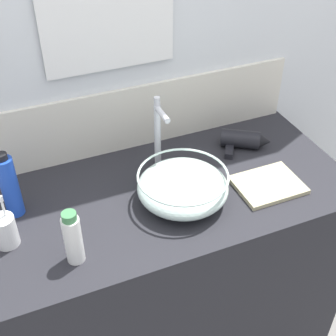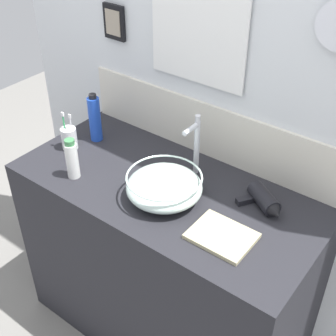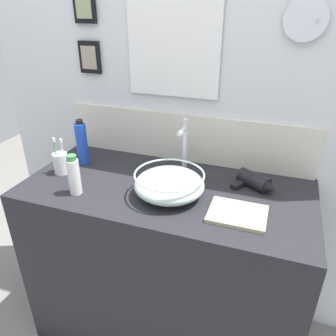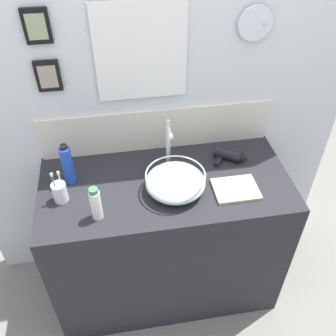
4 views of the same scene
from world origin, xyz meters
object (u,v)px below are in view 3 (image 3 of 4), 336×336
glass_bowl_sink (169,184)px  lotion_bottle (82,143)px  faucet (184,144)px  hair_drier (255,182)px  toothbrush_cup (61,163)px  soap_dispenser (74,175)px  hand_towel (237,214)px

glass_bowl_sink → lotion_bottle: bearing=163.7°
faucet → hair_drier: (0.34, -0.02, -0.12)m
toothbrush_cup → lotion_bottle: (0.04, 0.13, 0.06)m
faucet → lotion_bottle: faucet is taller
glass_bowl_sink → soap_dispenser: (-0.39, -0.12, 0.03)m
faucet → hand_towel: faucet is taller
glass_bowl_sink → toothbrush_cup: size_ratio=1.65×
glass_bowl_sink → lotion_bottle: size_ratio=1.28×
toothbrush_cup → soap_dispenser: (0.17, -0.14, 0.03)m
glass_bowl_sink → faucet: faucet is taller
faucet → soap_dispenser: faucet is taller
lotion_bottle → hand_towel: (0.82, -0.21, -0.10)m
glass_bowl_sink → toothbrush_cup: bearing=177.6°
glass_bowl_sink → hand_towel: bearing=-10.0°
hair_drier → hand_towel: bearing=-99.4°
hair_drier → toothbrush_cup: size_ratio=1.14×
hair_drier → hand_towel: size_ratio=0.93×
toothbrush_cup → hand_towel: (0.87, -0.08, -0.05)m
glass_bowl_sink → lotion_bottle: lotion_bottle is taller
hair_drier → soap_dispenser: size_ratio=1.14×
glass_bowl_sink → lotion_bottle: 0.55m
toothbrush_cup → soap_dispenser: bearing=-39.0°
toothbrush_cup → lotion_bottle: lotion_bottle is taller
faucet → toothbrush_cup: (-0.57, -0.19, -0.10)m
faucet → hair_drier: size_ratio=1.33×
faucet → soap_dispenser: bearing=-140.1°
glass_bowl_sink → hair_drier: glass_bowl_sink is taller
faucet → lotion_bottle: bearing=-173.7°
glass_bowl_sink → hand_towel: 0.31m
toothbrush_cup → lotion_bottle: size_ratio=0.78×
toothbrush_cup → lotion_bottle: 0.15m
lotion_bottle → soap_dispenser: 0.30m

